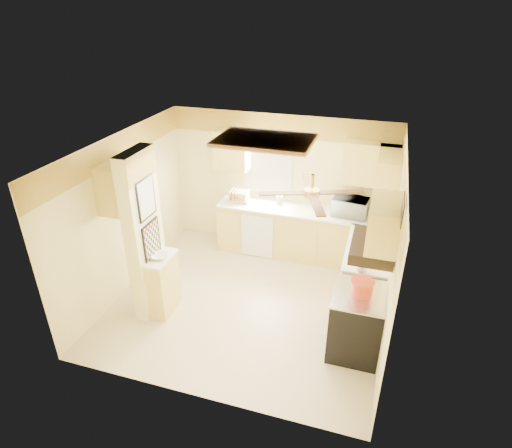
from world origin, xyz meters
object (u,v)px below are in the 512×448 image
(bowl, at_px, (159,256))
(stove, at_px, (356,322))
(microwave, at_px, (350,207))
(dutch_oven, at_px, (362,287))
(kettle, at_px, (362,264))

(bowl, bearing_deg, stove, 0.54)
(microwave, bearing_deg, dutch_oven, 106.74)
(stove, xyz_separation_m, bowl, (-2.80, -0.03, 0.51))
(microwave, bearing_deg, stove, 106.30)
(stove, distance_m, microwave, 2.27)
(stove, height_order, dutch_oven, dutch_oven)
(stove, relative_size, bowl, 3.92)
(microwave, relative_size, dutch_oven, 1.96)
(microwave, xyz_separation_m, bowl, (-2.44, -2.17, -0.13))
(microwave, height_order, dutch_oven, microwave)
(stove, bearing_deg, bowl, -179.46)
(dutch_oven, height_order, kettle, kettle)
(bowl, relative_size, kettle, 1.05)
(kettle, bearing_deg, stove, -87.01)
(stove, relative_size, microwave, 1.59)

